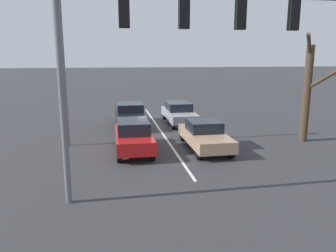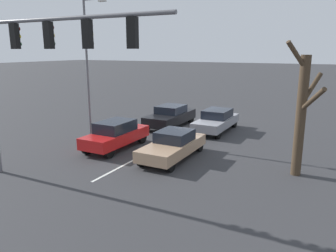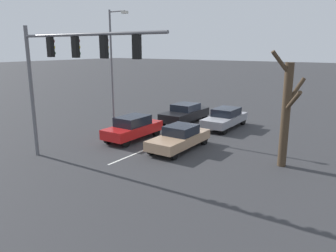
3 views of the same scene
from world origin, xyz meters
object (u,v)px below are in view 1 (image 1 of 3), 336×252
(car_black_midlane_second, at_px, (130,115))
(traffic_signal_gantry, at_px, (161,36))
(car_gray_leftlane_second, at_px, (179,113))
(car_red_midlane_front, at_px, (133,135))
(car_tan_leftlane_front, at_px, (205,135))
(bare_tree_near, at_px, (308,90))
(street_lamp_right_shoulder, at_px, (66,52))

(car_black_midlane_second, height_order, traffic_signal_gantry, traffic_signal_gantry)
(car_gray_leftlane_second, height_order, traffic_signal_gantry, traffic_signal_gantry)
(car_red_midlane_front, height_order, car_tan_leftlane_front, car_red_midlane_front)
(car_red_midlane_front, distance_m, bare_tree_near, 9.62)
(street_lamp_right_shoulder, xyz_separation_m, bare_tree_near, (-12.50, 1.26, -1.96))
(car_red_midlane_front, relative_size, bare_tree_near, 0.75)
(car_red_midlane_front, distance_m, street_lamp_right_shoulder, 5.31)
(car_tan_leftlane_front, distance_m, street_lamp_right_shoulder, 8.02)
(car_tan_leftlane_front, height_order, bare_tree_near, bare_tree_near)
(car_black_midlane_second, xyz_separation_m, street_lamp_right_shoulder, (3.34, 4.45, 4.01))
(car_tan_leftlane_front, relative_size, traffic_signal_gantry, 0.51)
(car_black_midlane_second, relative_size, street_lamp_right_shoulder, 0.57)
(traffic_signal_gantry, bearing_deg, bare_tree_near, -146.78)
(car_red_midlane_front, height_order, traffic_signal_gantry, traffic_signal_gantry)
(bare_tree_near, bearing_deg, street_lamp_right_shoulder, -5.75)
(street_lamp_right_shoulder, relative_size, bare_tree_near, 1.46)
(car_tan_leftlane_front, bearing_deg, traffic_signal_gantry, 60.28)
(car_gray_leftlane_second, distance_m, street_lamp_right_shoulder, 9.09)
(car_tan_leftlane_front, relative_size, car_black_midlane_second, 0.95)
(traffic_signal_gantry, height_order, bare_tree_near, traffic_signal_gantry)
(car_red_midlane_front, xyz_separation_m, street_lamp_right_shoulder, (3.10, -1.68, 3.97))
(car_gray_leftlane_second, distance_m, car_black_midlane_second, 3.38)
(car_red_midlane_front, bearing_deg, traffic_signal_gantry, 95.84)
(car_tan_leftlane_front, bearing_deg, street_lamp_right_shoulder, -14.54)
(car_black_midlane_second, distance_m, bare_tree_near, 10.99)
(traffic_signal_gantry, bearing_deg, car_red_midlane_front, -84.16)
(car_tan_leftlane_front, xyz_separation_m, traffic_signal_gantry, (3.04, 5.32, 4.46))
(car_tan_leftlane_front, distance_m, car_black_midlane_second, 7.04)
(car_red_midlane_front, relative_size, traffic_signal_gantry, 0.49)
(car_black_midlane_second, relative_size, traffic_signal_gantry, 0.54)
(bare_tree_near, bearing_deg, car_black_midlane_second, -31.95)
(car_tan_leftlane_front, bearing_deg, car_black_midlane_second, -61.57)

